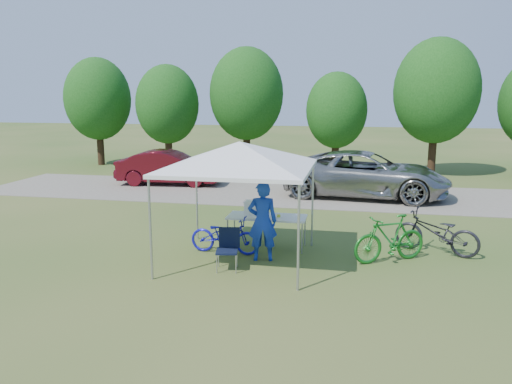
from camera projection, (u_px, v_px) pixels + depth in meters
ground at (240, 261)px, 11.41m from camera, size 100.00×100.00×0.00m
gravel_strip at (288, 193)px, 19.10m from camera, size 24.00×5.00×0.02m
canopy at (239, 145)px, 10.90m from camera, size 4.53×4.53×3.00m
treeline at (300, 99)px, 24.30m from camera, size 24.89×4.28×6.30m
folding_table at (267, 218)px, 12.29m from camera, size 1.93×0.81×0.80m
folding_chair at (228, 245)px, 10.80m from camera, size 0.53×0.55×0.90m
cooler at (255, 208)px, 12.30m from camera, size 0.50×0.34×0.36m
ice_cream_cup at (279, 216)px, 12.17m from camera, size 0.09×0.09×0.06m
cyclist at (262, 221)px, 11.28m from camera, size 0.74×0.56×1.83m
bike_blue at (225, 235)px, 11.87m from camera, size 1.72×0.69×0.89m
bike_green at (390, 239)px, 11.25m from camera, size 1.82×1.35×1.09m
bike_dark at (436, 232)px, 11.83m from camera, size 2.09×1.38×1.04m
minivan at (366, 174)px, 18.37m from camera, size 6.27×3.36×1.67m
sedan at (169, 167)px, 20.90m from camera, size 4.44×1.88×1.42m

